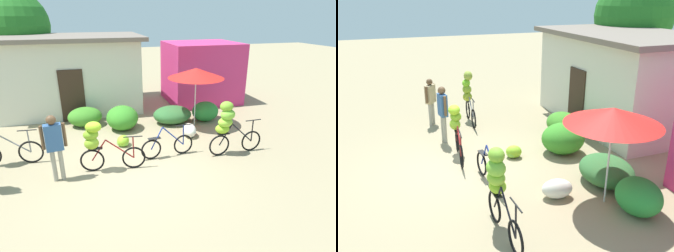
% 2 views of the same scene
% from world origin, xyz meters
% --- Properties ---
extents(ground_plane, '(60.00, 60.00, 0.00)m').
position_xyz_m(ground_plane, '(0.00, 0.00, 0.00)').
color(ground_plane, gray).
extents(building_low, '(5.95, 3.86, 3.10)m').
position_xyz_m(building_low, '(-1.50, 6.06, 1.57)').
color(building_low, beige).
rests_on(building_low, ground).
extents(shop_pink, '(3.20, 2.80, 2.72)m').
position_xyz_m(shop_pink, '(4.30, 5.68, 1.36)').
color(shop_pink, '#C72F6C').
rests_on(shop_pink, ground).
extents(tree_behind_building, '(3.10, 3.10, 4.98)m').
position_xyz_m(tree_behind_building, '(-3.80, 8.16, 3.40)').
color(tree_behind_building, brown).
rests_on(tree_behind_building, ground).
extents(hedge_bush_front_left, '(1.24, 1.02, 0.70)m').
position_xyz_m(hedge_bush_front_left, '(-1.12, 3.69, 0.35)').
color(hedge_bush_front_left, '#3C8225').
rests_on(hedge_bush_front_left, ground).
extents(hedge_bush_front_right, '(1.14, 1.23, 0.86)m').
position_xyz_m(hedge_bush_front_right, '(0.18, 2.96, 0.43)').
color(hedge_bush_front_right, '#368525').
rests_on(hedge_bush_front_right, ground).
extents(hedge_bush_mid, '(1.47, 1.21, 0.65)m').
position_xyz_m(hedge_bush_mid, '(2.09, 3.08, 0.33)').
color(hedge_bush_mid, '#306631').
rests_on(hedge_bush_mid, ground).
extents(hedge_bush_by_door, '(1.04, 0.89, 0.77)m').
position_xyz_m(hedge_bush_by_door, '(3.39, 2.94, 0.38)').
color(hedge_bush_by_door, '#2A8635').
rests_on(hedge_bush_by_door, ground).
extents(market_umbrella, '(2.00, 2.00, 2.16)m').
position_xyz_m(market_umbrella, '(2.80, 2.56, 1.98)').
color(market_umbrella, beige).
rests_on(market_umbrella, ground).
extents(bicycle_near_pile, '(1.71, 0.42, 1.42)m').
position_xyz_m(bicycle_near_pile, '(-0.79, 0.13, 0.85)').
color(bicycle_near_pile, black).
rests_on(bicycle_near_pile, ground).
extents(bicycle_center_loaded, '(1.60, 0.21, 0.95)m').
position_xyz_m(bicycle_center_loaded, '(1.15, 0.45, 0.34)').
color(bicycle_center_loaded, black).
rests_on(bicycle_center_loaded, ground).
extents(bicycle_by_shop, '(1.71, 0.44, 1.65)m').
position_xyz_m(bicycle_by_shop, '(2.85, 0.08, 0.98)').
color(bicycle_by_shop, black).
rests_on(bicycle_by_shop, ground).
extents(banana_pile_on_ground, '(0.51, 0.54, 0.35)m').
position_xyz_m(banana_pile_on_ground, '(-0.01, 1.53, 0.16)').
color(banana_pile_on_ground, '#78C037').
rests_on(banana_pile_on_ground, ground).
extents(produce_sack, '(0.55, 0.76, 0.44)m').
position_xyz_m(produce_sack, '(2.28, 1.67, 0.22)').
color(produce_sack, silver).
rests_on(produce_sack, ground).
extents(person_bystander, '(0.58, 0.25, 1.73)m').
position_xyz_m(person_bystander, '(-1.82, -0.03, 1.06)').
color(person_bystander, gray).
rests_on(person_bystander, ground).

